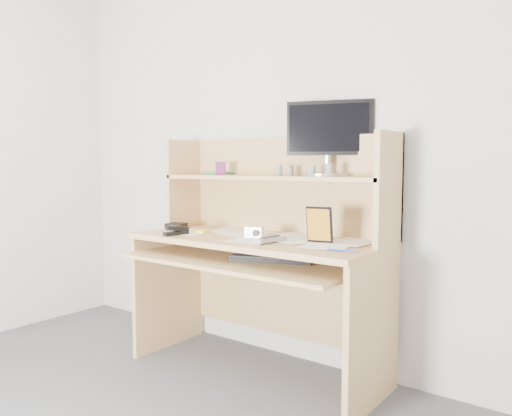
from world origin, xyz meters
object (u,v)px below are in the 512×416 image
Objects in this scene: monitor at (329,136)px; desk at (264,246)px; keyboard at (273,258)px; tv_remote at (270,239)px; game_case at (319,225)px.

desk is at bearing -173.08° from monitor.
keyboard is at bearing -136.32° from monitor.
desk is 0.26m from tv_remote.
keyboard is (0.16, -0.15, -0.03)m from desk.
game_case is at bearing -4.51° from keyboard.
tv_remote is (0.01, -0.04, 0.10)m from keyboard.
monitor reaches higher than desk.
desk reaches higher than game_case.
desk is 3.14× the size of monitor.
tv_remote is 0.64m from monitor.
game_case reaches higher than keyboard.
monitor reaches higher than game_case.
monitor is at bearing 75.00° from tv_remote.
desk is 7.24× the size of tv_remote.
desk is 0.69m from monitor.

